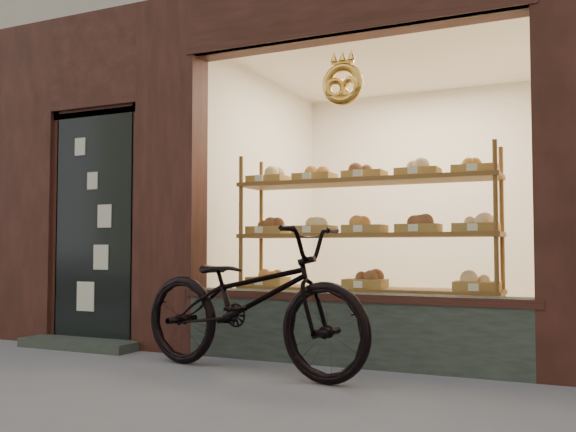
% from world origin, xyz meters
% --- Properties ---
extents(ground, '(90.00, 90.00, 0.00)m').
position_xyz_m(ground, '(0.00, 0.00, 0.00)').
color(ground, '#565564').
extents(display_shelf, '(2.20, 0.45, 1.70)m').
position_xyz_m(display_shelf, '(0.45, 2.55, 0.89)').
color(display_shelf, brown).
rests_on(display_shelf, ground).
extents(bicycle, '(2.08, 1.05, 1.04)m').
position_xyz_m(bicycle, '(-0.10, 1.54, 0.52)').
color(bicycle, black).
rests_on(bicycle, ground).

